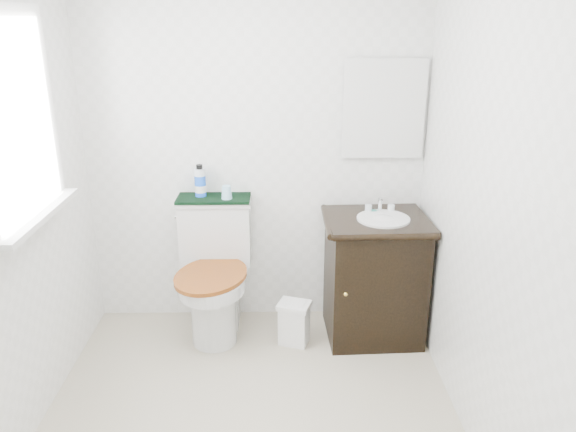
{
  "coord_description": "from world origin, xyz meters",
  "views": [
    {
      "loc": [
        0.16,
        -2.36,
        2.01
      ],
      "look_at": [
        0.21,
        0.75,
        0.89
      ],
      "focal_mm": 35.0,
      "sensor_mm": 36.0,
      "label": 1
    }
  ],
  "objects_px": {
    "toilet": "(215,278)",
    "trash_bin": "(294,322)",
    "mouthwash_bottle": "(200,182)",
    "vanity": "(375,275)",
    "cup": "(227,192)"
  },
  "relations": [
    {
      "from": "toilet",
      "to": "cup",
      "type": "height_order",
      "value": "cup"
    },
    {
      "from": "vanity",
      "to": "cup",
      "type": "xyz_separation_m",
      "value": [
        -0.95,
        0.15,
        0.51
      ]
    },
    {
      "from": "trash_bin",
      "to": "mouthwash_bottle",
      "type": "relative_size",
      "value": 1.37
    },
    {
      "from": "mouthwash_bottle",
      "to": "vanity",
      "type": "bearing_deg",
      "value": -10.72
    },
    {
      "from": "toilet",
      "to": "vanity",
      "type": "distance_m",
      "value": 1.04
    },
    {
      "from": "toilet",
      "to": "mouthwash_bottle",
      "type": "distance_m",
      "value": 0.64
    },
    {
      "from": "trash_bin",
      "to": "mouthwash_bottle",
      "type": "xyz_separation_m",
      "value": [
        -0.6,
        0.32,
        0.85
      ]
    },
    {
      "from": "cup",
      "to": "mouthwash_bottle",
      "type": "bearing_deg",
      "value": 161.18
    },
    {
      "from": "cup",
      "to": "trash_bin",
      "type": "bearing_deg",
      "value": -31.04
    },
    {
      "from": "trash_bin",
      "to": "mouthwash_bottle",
      "type": "height_order",
      "value": "mouthwash_bottle"
    },
    {
      "from": "mouthwash_bottle",
      "to": "trash_bin",
      "type": "bearing_deg",
      "value": -27.77
    },
    {
      "from": "toilet",
      "to": "mouthwash_bottle",
      "type": "relative_size",
      "value": 4.24
    },
    {
      "from": "vanity",
      "to": "cup",
      "type": "relative_size",
      "value": 10.73
    },
    {
      "from": "vanity",
      "to": "trash_bin",
      "type": "relative_size",
      "value": 3.22
    },
    {
      "from": "toilet",
      "to": "trash_bin",
      "type": "xyz_separation_m",
      "value": [
        0.52,
        -0.16,
        -0.24
      ]
    }
  ]
}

